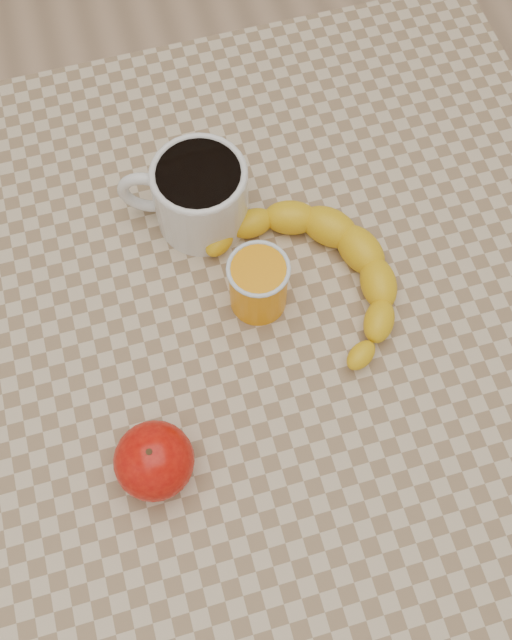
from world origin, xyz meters
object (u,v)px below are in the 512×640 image
object	(u,v)px
table	(256,357)
coffee_mug	(198,193)
apple	(154,461)
banana	(317,274)
orange_juice_glass	(258,284)

from	to	relation	value
table	coffee_mug	distance (m)	0.20
coffee_mug	apple	bearing A→B (deg)	-112.32
coffee_mug	banana	xyz separation A→B (m)	(0.10, -0.11, -0.03)
orange_juice_glass	banana	xyz separation A→B (m)	(0.06, 0.00, -0.02)
table	apple	world-z (taller)	apple
banana	orange_juice_glass	bearing A→B (deg)	160.57
coffee_mug	apple	size ratio (longest dim) A/B	1.58
table	banana	size ratio (longest dim) A/B	2.64
apple	banana	size ratio (longest dim) A/B	0.31
table	apple	size ratio (longest dim) A/B	8.45
apple	orange_juice_glass	bearing A→B (deg)	45.94
orange_juice_glass	apple	distance (m)	0.20
coffee_mug	orange_juice_glass	distance (m)	0.12
banana	table	bearing A→B (deg)	-178.71
table	orange_juice_glass	xyz separation A→B (m)	(0.01, 0.03, 0.12)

